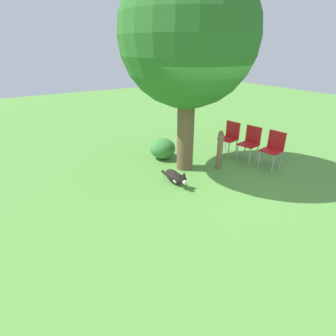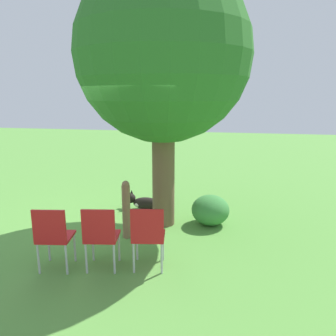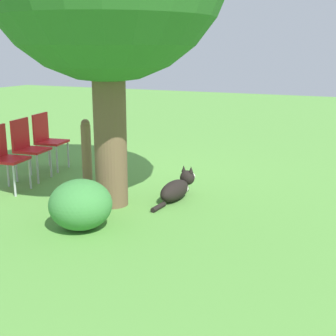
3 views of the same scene
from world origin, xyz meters
name	(u,v)px [view 3 (image 3 of 3)]	position (x,y,z in m)	size (l,w,h in m)	color
ground_plane	(135,187)	(0.00, 0.00, 0.00)	(30.00, 30.00, 0.00)	#56933D
dog	(177,188)	(-0.78, 0.26, 0.15)	(0.30, 1.10, 0.39)	black
fence_post	(87,154)	(0.59, 0.33, 0.50)	(0.14, 0.14, 0.99)	#846647
red_chair_0	(47,137)	(1.80, -0.32, 0.54)	(0.48, 0.50, 0.92)	red
red_chair_1	(27,145)	(1.67, 0.31, 0.54)	(0.48, 0.50, 0.92)	red
red_chair_2	(4,154)	(1.54, 0.94, 0.54)	(0.48, 0.50, 0.92)	red
low_shrub	(81,205)	(-0.24, 1.68, 0.28)	(0.70, 0.70, 0.56)	#3D843D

